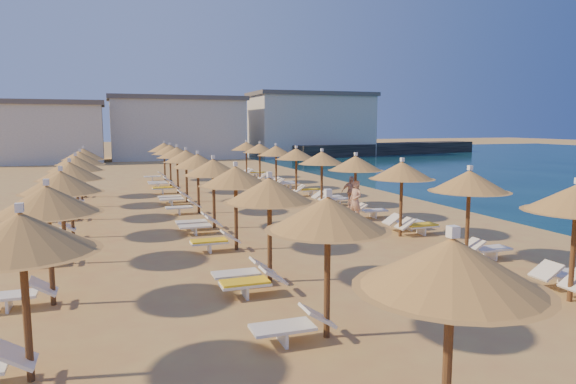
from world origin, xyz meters
name	(u,v)px	position (x,y,z in m)	size (l,w,h in m)	color
ground	(298,247)	(0.00, 0.00, 0.00)	(220.00, 220.00, 0.00)	tan
jetty	(387,149)	(29.97, 45.66, 0.75)	(30.00, 4.00, 1.50)	black
hotel_blocks	(192,127)	(3.66, 45.96, 3.70)	(48.67, 11.19, 8.10)	beige
parasol_row_east	(356,164)	(4.10, 3.94, 2.37)	(2.39, 39.13, 2.88)	brown
parasol_row_west	(213,168)	(-2.04, 3.94, 2.37)	(2.39, 39.13, 2.88)	brown
parasol_row_inland	(70,172)	(-7.18, 3.94, 2.37)	(2.39, 24.43, 2.88)	brown
loungers	(253,218)	(-0.46, 3.88, 0.34)	(14.25, 38.25, 0.66)	white
beachgoer_a	(356,201)	(3.91, 3.51, 0.86)	(0.63, 0.41, 1.72)	tan
beachgoer_c	(351,192)	(5.29, 6.73, 0.78)	(0.92, 0.38, 1.56)	tan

